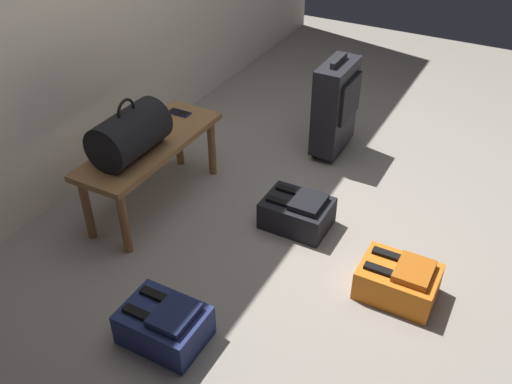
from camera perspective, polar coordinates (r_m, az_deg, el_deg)
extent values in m
plane|color=gray|center=(3.39, 7.73, -2.59)|extent=(6.60, 6.60, 0.00)
cube|color=olive|center=(3.31, -10.66, 4.75)|extent=(1.00, 0.36, 0.04)
cylinder|color=olive|center=(3.08, -13.21, -3.02)|extent=(0.05, 0.05, 0.40)
cylinder|color=olive|center=(3.65, -4.50, 4.53)|extent=(0.05, 0.05, 0.40)
cylinder|color=olive|center=(3.24, -16.75, -1.61)|extent=(0.05, 0.05, 0.40)
cylinder|color=olive|center=(3.78, -7.86, 5.47)|extent=(0.05, 0.05, 0.40)
cylinder|color=black|center=(3.13, -12.68, 5.75)|extent=(0.44, 0.26, 0.26)
torus|color=black|center=(3.07, -13.02, 8.02)|extent=(0.14, 0.02, 0.14)
cube|color=#191E4C|center=(3.58, -7.75, 7.97)|extent=(0.07, 0.14, 0.01)
cube|color=black|center=(3.58, -7.75, 8.04)|extent=(0.06, 0.13, 0.00)
cube|color=black|center=(3.85, 7.98, 8.62)|extent=(0.40, 0.18, 0.60)
cube|color=black|center=(3.78, 9.53, 9.27)|extent=(0.32, 0.02, 0.27)
cube|color=#262628|center=(3.71, 8.39, 13.03)|extent=(0.22, 0.03, 0.04)
cylinder|color=black|center=(3.91, 5.97, 3.78)|extent=(0.02, 0.05, 0.05)
cylinder|color=black|center=(4.14, 7.52, 5.57)|extent=(0.02, 0.05, 0.05)
cube|color=orange|center=(2.92, 14.14, -8.79)|extent=(0.28, 0.38, 0.17)
cube|color=#AD5514|center=(2.84, 15.72, -7.70)|extent=(0.21, 0.17, 0.04)
cube|color=black|center=(2.82, 12.76, -7.81)|extent=(0.04, 0.19, 0.02)
cube|color=black|center=(2.91, 13.52, -6.28)|extent=(0.04, 0.19, 0.02)
cube|color=navy|center=(2.67, -9.28, -13.15)|extent=(0.28, 0.38, 0.17)
cube|color=#182045|center=(2.57, -8.28, -12.21)|extent=(0.21, 0.17, 0.04)
cube|color=black|center=(2.60, -11.52, -12.08)|extent=(0.04, 0.19, 0.02)
cube|color=black|center=(2.67, -9.84, -10.38)|extent=(0.04, 0.19, 0.02)
cube|color=black|center=(3.26, 4.16, -2.15)|extent=(0.28, 0.38, 0.17)
cube|color=black|center=(3.18, 5.33, -1.03)|extent=(0.21, 0.17, 0.04)
cube|color=black|center=(3.18, 2.67, -1.07)|extent=(0.04, 0.19, 0.02)
cube|color=black|center=(3.27, 3.64, 0.10)|extent=(0.04, 0.19, 0.02)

